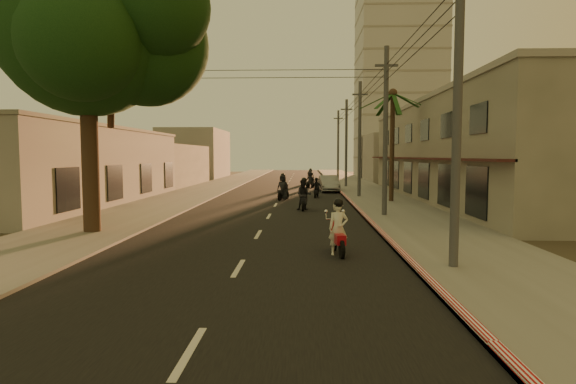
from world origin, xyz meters
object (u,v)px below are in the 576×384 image
scooter_mid_a (304,196)px  scooter_far_b (310,180)px  broadleaf_tree (97,29)px  parked_car (329,184)px  scooter_far_a (283,188)px  scooter_far_c (311,177)px  scooter_mid_b (316,189)px  scooter_red (338,230)px  palm_tree (393,99)px

scooter_mid_a → scooter_far_b: scooter_mid_a is taller
broadleaf_tree → parked_car: (10.73, 23.71, -7.73)m
scooter_mid_a → scooter_far_a: scooter_far_a is taller
scooter_far_b → scooter_far_c: bearing=113.6°
scooter_mid_b → scooter_far_a: scooter_far_a is taller
broadleaf_tree → scooter_mid_a: (8.50, 8.86, -7.58)m
scooter_far_b → parked_car: bearing=-45.0°
parked_car → scooter_red: bearing=-95.8°
scooter_mid_a → scooter_far_b: size_ratio=1.07×
palm_tree → parked_car: bearing=111.5°
scooter_mid_b → parked_car: scooter_mid_b is taller
scooter_far_a → scooter_far_c: 21.54m
palm_tree → scooter_far_a: size_ratio=4.13×
scooter_red → scooter_far_b: scooter_red is taller
scooter_mid_a → scooter_far_c: scooter_mid_a is taller
scooter_red → scooter_mid_b: (-0.19, 21.66, -0.12)m
scooter_far_b → scooter_red: bearing=-64.4°
scooter_mid_a → scooter_mid_b: size_ratio=1.25×
scooter_mid_b → scooter_far_c: (-0.21, 19.44, 0.08)m
scooter_far_b → scooter_far_a: bearing=-75.1°
broadleaf_tree → palm_tree: broadleaf_tree is taller
palm_tree → scooter_mid_b: bearing=144.5°
broadleaf_tree → scooter_far_a: broadleaf_tree is taller
broadleaf_tree → scooter_red: size_ratio=6.28×
palm_tree → scooter_far_c: 24.57m
palm_tree → scooter_mid_a: size_ratio=4.08×
scooter_far_a → scooter_mid_a: bearing=-57.7°
scooter_far_a → scooter_far_c: size_ratio=1.11×
scooter_red → scooter_far_a: scooter_far_a is taller
parked_car → scooter_far_c: size_ratio=2.58×
scooter_red → scooter_far_b: 32.26m
broadleaf_tree → scooter_mid_b: 21.38m
scooter_red → parked_car: (1.09, 27.83, -0.09)m
broadleaf_tree → scooter_far_c: size_ratio=6.76×
scooter_mid_b → scooter_far_b: size_ratio=0.86×
broadleaf_tree → scooter_far_c: bearing=76.0°
scooter_far_b → broadleaf_tree: bearing=-83.3°
palm_tree → scooter_far_a: 10.04m
broadleaf_tree → parked_car: broadleaf_tree is taller
parked_car → scooter_far_b: bearing=106.8°
broadleaf_tree → scooter_mid_b: bearing=61.7°
scooter_red → parked_car: 27.85m
palm_tree → parked_car: 12.37m
scooter_red → scooter_mid_a: size_ratio=0.96×
scooter_mid_b → scooter_far_b: bearing=102.8°
scooter_mid_b → parked_car: (1.28, 6.17, 0.03)m
scooter_mid_a → scooter_far_b: 19.28m
scooter_far_c → scooter_far_b: bearing=-101.4°
palm_tree → scooter_far_b: size_ratio=4.38×
scooter_red → scooter_mid_b: 21.66m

